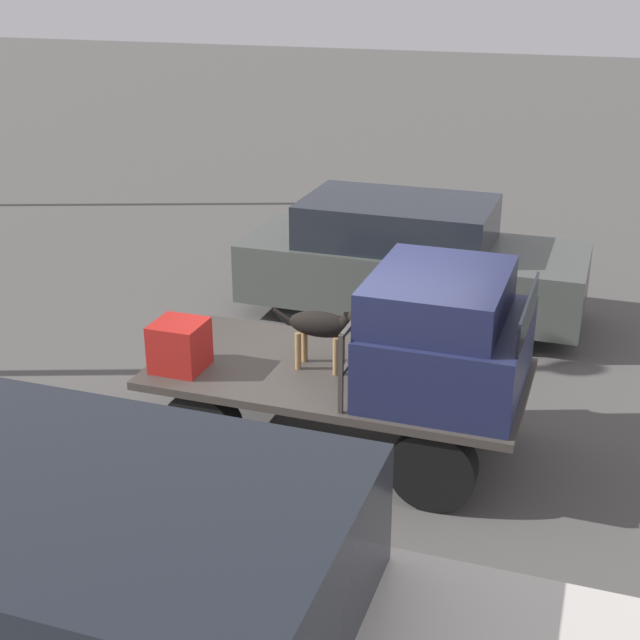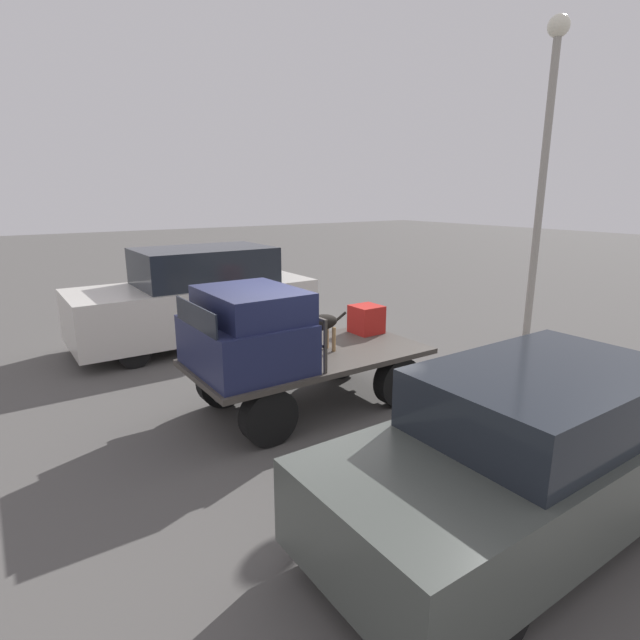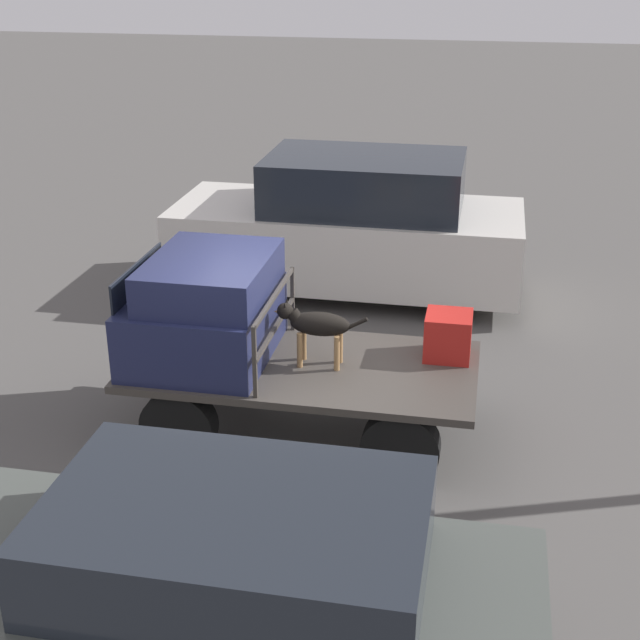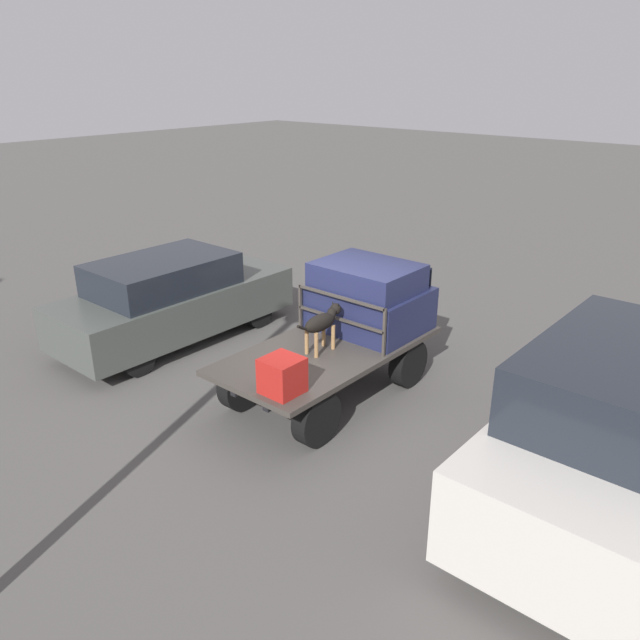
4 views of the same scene
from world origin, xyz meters
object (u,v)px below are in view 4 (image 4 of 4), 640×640
Objects in this scene: flatbed_truck at (328,362)px; parked_sedan at (173,299)px; dog at (322,322)px; cargo_crate at (282,375)px; parked_pickup_far at (625,429)px.

parked_sedan is at bearing 92.65° from flatbed_truck.
cargo_crate is at bearing -155.00° from dog.
parked_pickup_far is (0.17, -4.20, 0.42)m from flatbed_truck.
dog is 2.03× the size of cargo_crate.
parked_sedan is at bearing 89.92° from parked_pickup_far.
flatbed_truck is 3.61m from parked_sedan.
dog is at bearing 91.55° from parked_pickup_far.
cargo_crate is 4.09m from parked_pickup_far.
parked_sedan is at bearing 72.20° from cargo_crate.
dog is 0.22× the size of parked_sedan.
dog is at bearing -86.65° from parked_sedan.
flatbed_truck is 0.70m from dog.
parked_pickup_far is (0.33, -7.80, 0.20)m from parked_sedan.
dog is (-0.13, 0.00, 0.69)m from flatbed_truck.
flatbed_truck is at bearing 17.05° from cargo_crate.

